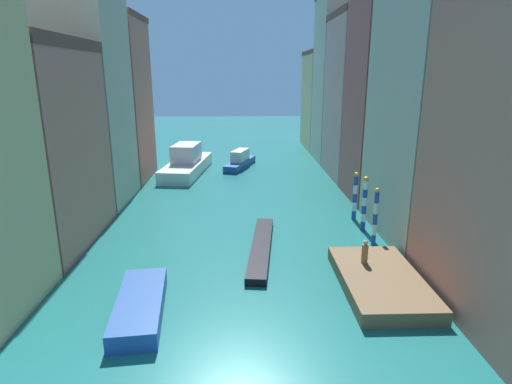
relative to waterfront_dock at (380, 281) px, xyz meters
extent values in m
plane|color=#1E6B66|center=(-7.66, 18.43, -0.38)|extent=(154.00, 154.00, 0.00)
cube|color=#C6705B|center=(-21.40, 7.25, 5.94)|extent=(7.38, 10.47, 12.65)
cube|color=brown|center=(-21.40, 7.25, 12.64)|extent=(7.53, 10.68, 0.75)
cube|color=#BCB299|center=(-21.40, 16.92, 9.83)|extent=(7.38, 8.08, 20.42)
cube|color=#C6705B|center=(-21.40, 25.64, 7.85)|extent=(7.38, 8.35, 16.46)
cube|color=brown|center=(-21.40, 25.64, 16.37)|extent=(7.53, 8.51, 0.58)
cube|color=#BCB299|center=(6.08, 7.98, 8.96)|extent=(7.38, 10.28, 18.69)
cube|color=#B25147|center=(6.08, 17.27, 8.97)|extent=(7.38, 7.50, 18.71)
cube|color=tan|center=(6.08, 26.06, 8.02)|extent=(7.38, 9.70, 16.81)
cube|color=brown|center=(6.08, 26.06, 16.76)|extent=(7.53, 9.90, 0.67)
cube|color=#BCB299|center=(6.08, 35.37, 9.74)|extent=(7.38, 8.41, 20.24)
cube|color=#DBB77A|center=(6.08, 45.18, 6.55)|extent=(7.38, 10.67, 13.87)
cube|color=brown|center=(6.08, 45.18, 13.79)|extent=(7.53, 10.89, 0.62)
cube|color=brown|center=(0.00, 0.00, 0.00)|extent=(4.17, 7.65, 0.77)
cylinder|color=olive|center=(-0.48, 1.51, 0.94)|extent=(0.36, 0.36, 1.11)
sphere|color=tan|center=(-0.48, 1.51, 1.62)|extent=(0.26, 0.26, 0.26)
cylinder|color=#1E479E|center=(1.40, 5.83, -0.01)|extent=(0.29, 0.29, 0.75)
cylinder|color=white|center=(1.40, 5.83, 0.74)|extent=(0.29, 0.29, 0.75)
cylinder|color=#1E479E|center=(1.40, 5.83, 1.49)|extent=(0.29, 0.29, 0.75)
cylinder|color=white|center=(1.40, 5.83, 2.23)|extent=(0.29, 0.29, 0.75)
cylinder|color=#1E479E|center=(1.40, 5.83, 2.98)|extent=(0.29, 0.29, 0.75)
sphere|color=gold|center=(1.40, 5.83, 3.47)|extent=(0.32, 0.32, 0.32)
cylinder|color=#1E479E|center=(1.52, 8.84, -0.07)|extent=(0.35, 0.35, 0.62)
cylinder|color=white|center=(1.52, 8.84, 0.54)|extent=(0.35, 0.35, 0.62)
cylinder|color=#1E479E|center=(1.52, 8.84, 1.16)|extent=(0.35, 0.35, 0.62)
cylinder|color=white|center=(1.52, 8.84, 1.78)|extent=(0.35, 0.35, 0.62)
cylinder|color=#1E479E|center=(1.52, 8.84, 2.40)|extent=(0.35, 0.35, 0.62)
cylinder|color=white|center=(1.52, 8.84, 3.02)|extent=(0.35, 0.35, 0.62)
sphere|color=gold|center=(1.52, 8.84, 3.47)|extent=(0.39, 0.39, 0.39)
cylinder|color=#1E479E|center=(1.43, 11.10, -0.03)|extent=(0.34, 0.34, 0.70)
cylinder|color=white|center=(1.43, 11.10, 0.67)|extent=(0.34, 0.34, 0.70)
cylinder|color=#1E479E|center=(1.43, 11.10, 1.38)|extent=(0.34, 0.34, 0.70)
cylinder|color=white|center=(1.43, 11.10, 2.08)|extent=(0.34, 0.34, 0.70)
cylinder|color=#1E479E|center=(1.43, 11.10, 2.78)|extent=(0.34, 0.34, 0.70)
sphere|color=gold|center=(1.43, 11.10, 3.27)|extent=(0.38, 0.38, 0.38)
cube|color=white|center=(-13.86, 27.79, 0.31)|extent=(4.99, 12.57, 1.38)
cube|color=silver|center=(-13.86, 27.79, 2.00)|extent=(3.16, 4.82, 2.01)
cube|color=black|center=(-6.23, 5.20, -0.15)|extent=(2.25, 9.99, 0.47)
cube|color=#234C93|center=(-12.39, -2.19, 0.06)|extent=(2.80, 6.40, 0.88)
cube|color=#234C93|center=(-7.69, 30.73, 0.03)|extent=(4.01, 7.79, 0.82)
cube|color=silver|center=(-7.69, 30.73, 1.10)|extent=(2.36, 3.69, 1.33)
camera|label=1|loc=(-7.40, -20.33, 10.82)|focal=29.52mm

